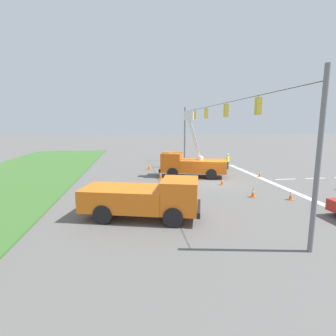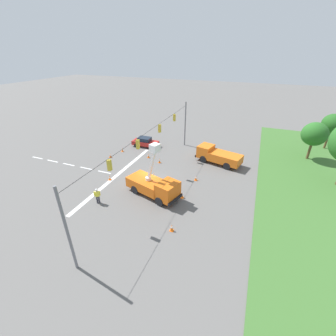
{
  "view_description": "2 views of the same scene",
  "coord_description": "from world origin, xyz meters",
  "px_view_note": "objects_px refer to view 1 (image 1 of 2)",
  "views": [
    {
      "loc": [
        -21.97,
        6.94,
        5.07
      ],
      "look_at": [
        -0.37,
        4.07,
        1.36
      ],
      "focal_mm": 28.0,
      "sensor_mm": 36.0,
      "label": 1
    },
    {
      "loc": [
        21.02,
        10.5,
        14.46
      ],
      "look_at": [
        -1.31,
        1.64,
        1.66
      ],
      "focal_mm": 24.0,
      "sensor_mm": 36.0,
      "label": 2
    }
  ],
  "objects_px": {
    "traffic_cone_mid_right": "(253,192)",
    "traffic_cone_far_right": "(291,195)",
    "utility_truck_bucket_lift": "(191,163)",
    "traffic_cone_lane_edge_a": "(161,175)",
    "utility_truck_support_near": "(145,197)",
    "traffic_cone_lane_edge_b": "(260,174)",
    "traffic_cone_centre_line": "(149,166)",
    "road_worker": "(227,160)",
    "traffic_cone_mid_left": "(161,186)",
    "traffic_cone_near_bucket": "(222,181)",
    "traffic_cone_far_left": "(190,180)"
  },
  "relations": [
    {
      "from": "traffic_cone_mid_right",
      "to": "traffic_cone_near_bucket",
      "type": "height_order",
      "value": "traffic_cone_mid_right"
    },
    {
      "from": "traffic_cone_far_right",
      "to": "traffic_cone_lane_edge_b",
      "type": "bearing_deg",
      "value": -12.06
    },
    {
      "from": "utility_truck_support_near",
      "to": "traffic_cone_mid_right",
      "type": "bearing_deg",
      "value": -68.21
    },
    {
      "from": "traffic_cone_far_right",
      "to": "traffic_cone_centre_line",
      "type": "distance_m",
      "value": 15.66
    },
    {
      "from": "traffic_cone_near_bucket",
      "to": "traffic_cone_far_right",
      "type": "bearing_deg",
      "value": -147.54
    },
    {
      "from": "utility_truck_bucket_lift",
      "to": "traffic_cone_near_bucket",
      "type": "height_order",
      "value": "utility_truck_bucket_lift"
    },
    {
      "from": "traffic_cone_mid_right",
      "to": "traffic_cone_far_right",
      "type": "distance_m",
      "value": 2.41
    },
    {
      "from": "road_worker",
      "to": "traffic_cone_mid_right",
      "type": "bearing_deg",
      "value": 168.77
    },
    {
      "from": "road_worker",
      "to": "traffic_cone_far_left",
      "type": "distance_m",
      "value": 8.77
    },
    {
      "from": "traffic_cone_near_bucket",
      "to": "traffic_cone_mid_left",
      "type": "bearing_deg",
      "value": 101.99
    },
    {
      "from": "traffic_cone_lane_edge_a",
      "to": "traffic_cone_lane_edge_b",
      "type": "bearing_deg",
      "value": -91.77
    },
    {
      "from": "traffic_cone_lane_edge_a",
      "to": "traffic_cone_centre_line",
      "type": "relative_size",
      "value": 0.96
    },
    {
      "from": "utility_truck_bucket_lift",
      "to": "utility_truck_support_near",
      "type": "height_order",
      "value": "utility_truck_bucket_lift"
    },
    {
      "from": "utility_truck_support_near",
      "to": "traffic_cone_far_right",
      "type": "height_order",
      "value": "utility_truck_support_near"
    },
    {
      "from": "traffic_cone_mid_right",
      "to": "traffic_cone_far_left",
      "type": "bearing_deg",
      "value": 38.19
    },
    {
      "from": "traffic_cone_far_right",
      "to": "traffic_cone_centre_line",
      "type": "height_order",
      "value": "traffic_cone_centre_line"
    },
    {
      "from": "utility_truck_support_near",
      "to": "road_worker",
      "type": "xyz_separation_m",
      "value": [
        14.14,
        -9.84,
        -0.14
      ]
    },
    {
      "from": "utility_truck_support_near",
      "to": "utility_truck_bucket_lift",
      "type": "bearing_deg",
      "value": -24.54
    },
    {
      "from": "utility_truck_support_near",
      "to": "traffic_cone_lane_edge_b",
      "type": "xyz_separation_m",
      "value": [
        9.7,
        -11.47,
        -0.84
      ]
    },
    {
      "from": "road_worker",
      "to": "traffic_cone_mid_left",
      "type": "height_order",
      "value": "road_worker"
    },
    {
      "from": "road_worker",
      "to": "traffic_cone_mid_right",
      "type": "height_order",
      "value": "road_worker"
    },
    {
      "from": "utility_truck_bucket_lift",
      "to": "traffic_cone_lane_edge_a",
      "type": "distance_m",
      "value": 3.2
    },
    {
      "from": "traffic_cone_mid_left",
      "to": "utility_truck_bucket_lift",
      "type": "bearing_deg",
      "value": -34.97
    },
    {
      "from": "traffic_cone_lane_edge_a",
      "to": "traffic_cone_far_left",
      "type": "bearing_deg",
      "value": -137.96
    },
    {
      "from": "utility_truck_support_near",
      "to": "traffic_cone_centre_line",
      "type": "height_order",
      "value": "utility_truck_support_near"
    },
    {
      "from": "traffic_cone_centre_line",
      "to": "traffic_cone_lane_edge_b",
      "type": "bearing_deg",
      "value": -117.82
    },
    {
      "from": "utility_truck_bucket_lift",
      "to": "traffic_cone_mid_right",
      "type": "distance_m",
      "value": 8.16
    },
    {
      "from": "utility_truck_bucket_lift",
      "to": "road_worker",
      "type": "relative_size",
      "value": 3.77
    },
    {
      "from": "traffic_cone_mid_right",
      "to": "traffic_cone_far_left",
      "type": "relative_size",
      "value": 0.9
    },
    {
      "from": "traffic_cone_mid_right",
      "to": "traffic_cone_lane_edge_a",
      "type": "bearing_deg",
      "value": 39.61
    },
    {
      "from": "utility_truck_support_near",
      "to": "traffic_cone_far_left",
      "type": "distance_m",
      "value": 8.61
    },
    {
      "from": "traffic_cone_far_right",
      "to": "traffic_cone_mid_left",
      "type": "bearing_deg",
      "value": 65.89
    },
    {
      "from": "traffic_cone_near_bucket",
      "to": "traffic_cone_far_left",
      "type": "bearing_deg",
      "value": 77.96
    },
    {
      "from": "traffic_cone_lane_edge_b",
      "to": "traffic_cone_centre_line",
      "type": "xyz_separation_m",
      "value": [
        5.44,
        10.31,
        0.06
      ]
    },
    {
      "from": "utility_truck_bucket_lift",
      "to": "traffic_cone_centre_line",
      "type": "xyz_separation_m",
      "value": [
        4.46,
        3.71,
        -0.95
      ]
    },
    {
      "from": "traffic_cone_lane_edge_a",
      "to": "traffic_cone_lane_edge_b",
      "type": "xyz_separation_m",
      "value": [
        -0.3,
        -9.58,
        -0.04
      ]
    },
    {
      "from": "road_worker",
      "to": "traffic_cone_mid_left",
      "type": "relative_size",
      "value": 2.77
    },
    {
      "from": "utility_truck_support_near",
      "to": "traffic_cone_mid_left",
      "type": "relative_size",
      "value": 10.5
    },
    {
      "from": "road_worker",
      "to": "traffic_cone_far_right",
      "type": "xyz_separation_m",
      "value": [
        -12.04,
        -0.01,
        -0.69
      ]
    },
    {
      "from": "road_worker",
      "to": "traffic_cone_near_bucket",
      "type": "distance_m",
      "value": 7.84
    },
    {
      "from": "traffic_cone_mid_left",
      "to": "traffic_cone_far_left",
      "type": "bearing_deg",
      "value": -57.4
    },
    {
      "from": "traffic_cone_lane_edge_b",
      "to": "traffic_cone_far_right",
      "type": "distance_m",
      "value": 7.76
    },
    {
      "from": "traffic_cone_mid_right",
      "to": "traffic_cone_far_left",
      "type": "xyz_separation_m",
      "value": [
        4.47,
        3.52,
        0.04
      ]
    },
    {
      "from": "road_worker",
      "to": "traffic_cone_lane_edge_b",
      "type": "xyz_separation_m",
      "value": [
        -4.44,
        -1.63,
        -0.7
      ]
    },
    {
      "from": "utility_truck_bucket_lift",
      "to": "traffic_cone_lane_edge_a",
      "type": "bearing_deg",
      "value": 102.88
    },
    {
      "from": "traffic_cone_mid_left",
      "to": "traffic_cone_lane_edge_b",
      "type": "distance_m",
      "value": 10.7
    },
    {
      "from": "traffic_cone_far_right",
      "to": "traffic_cone_centre_line",
      "type": "bearing_deg",
      "value": 33.68
    },
    {
      "from": "traffic_cone_near_bucket",
      "to": "traffic_cone_lane_edge_b",
      "type": "height_order",
      "value": "traffic_cone_lane_edge_b"
    },
    {
      "from": "utility_truck_support_near",
      "to": "road_worker",
      "type": "distance_m",
      "value": 17.23
    },
    {
      "from": "traffic_cone_near_bucket",
      "to": "traffic_cone_lane_edge_a",
      "type": "height_order",
      "value": "traffic_cone_lane_edge_a"
    }
  ]
}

